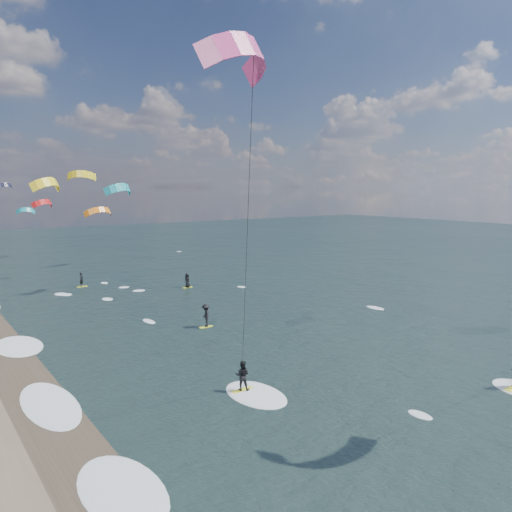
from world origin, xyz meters
TOP-DOWN VIEW (x-y plane):
  - ground at (0.00, 0.00)m, footprint 260.00×260.00m
  - wet_sand_strip at (-12.00, 10.00)m, footprint 3.00×240.00m
  - kitesurfer_near_b at (-5.10, 6.53)m, footprint 7.03×8.84m
  - far_kitesurfers at (2.95, 29.50)m, footprint 10.26×22.75m
  - bg_kite_field at (0.23, 62.36)m, footprint 15.49×60.52m
  - shoreline_surf at (-10.80, 14.75)m, footprint 2.40×79.40m

SIDE VIEW (x-z plane):
  - ground at x=0.00m, z-range 0.00..0.00m
  - shoreline_surf at x=-10.80m, z-range -0.06..0.06m
  - wet_sand_strip at x=-12.00m, z-range 0.00..0.01m
  - far_kitesurfers at x=2.95m, z-range -0.04..1.78m
  - bg_kite_field at x=0.23m, z-range 5.38..15.48m
  - kitesurfer_near_b at x=-5.10m, z-range 2.51..19.11m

